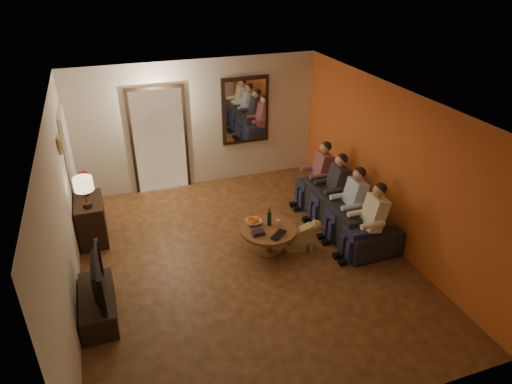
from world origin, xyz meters
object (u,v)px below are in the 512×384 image
object	(u,v)px
tv	(92,277)
coffee_table	(268,240)
bowl	(254,222)
person_a	(369,224)
dog	(302,235)
tv_stand	(98,305)
dresser	(91,220)
person_b	(350,206)
wine_bottle	(269,217)
table_lamp	(85,192)
person_c	(333,191)
sofa	(345,211)
person_d	(319,177)
laptop	(281,236)

from	to	relation	value
tv	coffee_table	size ratio (longest dim) A/B	1.07
coffee_table	bowl	distance (m)	0.38
person_a	dog	bearing A→B (deg)	150.61
tv	bowl	xyz separation A→B (m)	(2.52, 0.86, -0.17)
tv_stand	coffee_table	bearing A→B (deg)	13.31
dresser	person_b	distance (m)	4.39
dresser	tv_stand	world-z (taller)	dresser
person_a	wine_bottle	distance (m)	1.59
tv_stand	table_lamp	bearing A→B (deg)	90.00
tv_stand	person_c	distance (m)	4.35
dog	person_a	bearing A→B (deg)	-16.01
person_b	bowl	size ratio (longest dim) A/B	4.63
person_c	coffee_table	distance (m)	1.61
coffee_table	person_a	bearing A→B (deg)	-23.28
dresser	dog	xyz separation A→B (m)	(3.25, -1.47, -0.09)
tv_stand	wine_bottle	distance (m)	2.88
coffee_table	tv	bearing A→B (deg)	-166.69
person_c	wine_bottle	xyz separation A→B (m)	(-1.41, -0.47, 0.01)
sofa	person_d	world-z (taller)	person_d
sofa	person_c	bearing A→B (deg)	18.11
person_a	coffee_table	xyz separation A→B (m)	(-1.46, 0.63, -0.38)
sofa	person_a	world-z (taller)	person_a
table_lamp	sofa	distance (m)	4.40
person_d	wine_bottle	xyz separation A→B (m)	(-1.41, -1.07, 0.01)
sofa	coffee_table	xyz separation A→B (m)	(-1.56, -0.27, -0.11)
person_c	wine_bottle	bearing A→B (deg)	-161.47
table_lamp	sofa	size ratio (longest dim) A/B	0.24
person_b	person_d	world-z (taller)	same
sofa	wine_bottle	bearing A→B (deg)	96.19
dresser	person_b	world-z (taller)	person_b
wine_bottle	laptop	xyz separation A→B (m)	(0.05, -0.38, -0.14)
wine_bottle	tv	bearing A→B (deg)	-164.96
person_b	person_c	world-z (taller)	same
sofa	person_c	distance (m)	0.41
tv_stand	person_c	bearing A→B (deg)	16.24
person_b	dog	size ratio (longest dim) A/B	2.14
dresser	person_c	bearing A→B (deg)	-10.65
dresser	laptop	xyz separation A→B (m)	(2.80, -1.63, 0.09)
person_c	laptop	xyz separation A→B (m)	(-1.36, -0.85, -0.14)
person_a	coffee_table	world-z (taller)	person_a
tv	person_d	xyz separation A→B (m)	(4.16, 1.81, -0.05)
laptop	coffee_table	bearing A→B (deg)	69.72
person_c	dog	size ratio (longest dim) A/B	2.14
tv	coffee_table	xyz separation A→B (m)	(2.70, 0.64, -0.42)
tv_stand	person_a	bearing A→B (deg)	0.16
table_lamp	coffee_table	size ratio (longest dim) A/B	0.59
sofa	person_c	size ratio (longest dim) A/B	1.91
tv	bowl	bearing A→B (deg)	-71.18
table_lamp	tv_stand	bearing A→B (deg)	-90.00
laptop	dresser	bearing A→B (deg)	109.80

